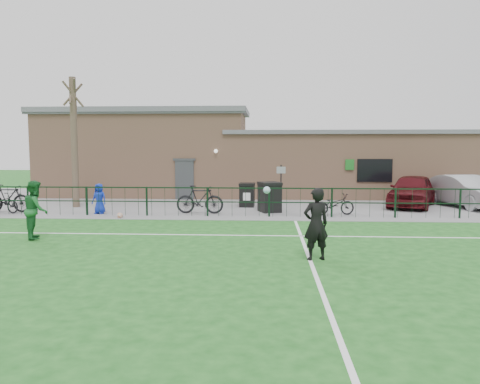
# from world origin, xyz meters

# --- Properties ---
(ground) EXTENTS (90.00, 90.00, 0.00)m
(ground) POSITION_xyz_m (0.00, 0.00, 0.00)
(ground) COLOR #175119
(ground) RESTS_ON ground
(paving_strip) EXTENTS (34.00, 13.00, 0.02)m
(paving_strip) POSITION_xyz_m (0.00, 13.50, 0.01)
(paving_strip) COLOR slate
(paving_strip) RESTS_ON ground
(pitch_line_touch) EXTENTS (28.00, 0.10, 0.01)m
(pitch_line_touch) POSITION_xyz_m (0.00, 7.80, 0.00)
(pitch_line_touch) COLOR white
(pitch_line_touch) RESTS_ON ground
(pitch_line_mid) EXTENTS (28.00, 0.10, 0.01)m
(pitch_line_mid) POSITION_xyz_m (0.00, 4.00, 0.00)
(pitch_line_mid) COLOR white
(pitch_line_mid) RESTS_ON ground
(pitch_line_perp) EXTENTS (0.10, 16.00, 0.01)m
(pitch_line_perp) POSITION_xyz_m (2.00, 0.00, 0.00)
(pitch_line_perp) COLOR white
(pitch_line_perp) RESTS_ON ground
(perimeter_fence) EXTENTS (28.00, 0.10, 1.20)m
(perimeter_fence) POSITION_xyz_m (0.00, 8.00, 0.60)
(perimeter_fence) COLOR black
(perimeter_fence) RESTS_ON ground
(bare_tree) EXTENTS (0.30, 0.30, 6.00)m
(bare_tree) POSITION_xyz_m (-8.00, 10.50, 3.00)
(bare_tree) COLOR #4A3A2D
(bare_tree) RESTS_ON ground
(wheelie_bin_left) EXTENTS (0.71, 0.80, 1.02)m
(wheelie_bin_left) POSITION_xyz_m (-0.03, 11.11, 0.53)
(wheelie_bin_left) COLOR black
(wheelie_bin_left) RESTS_ON paving_strip
(wheelie_bin_right) EXTENTS (1.06, 1.13, 1.20)m
(wheelie_bin_right) POSITION_xyz_m (1.02, 9.37, 0.62)
(wheelie_bin_right) COLOR black
(wheelie_bin_right) RESTS_ON paving_strip
(sign_post) EXTENTS (0.06, 0.06, 2.00)m
(sign_post) POSITION_xyz_m (1.54, 10.46, 1.02)
(sign_post) COLOR black
(sign_post) RESTS_ON paving_strip
(car_maroon) EXTENTS (3.50, 4.82, 1.52)m
(car_maroon) POSITION_xyz_m (7.72, 11.58, 0.78)
(car_maroon) COLOR #4C0D13
(car_maroon) RESTS_ON paving_strip
(car_silver) EXTENTS (2.78, 4.79, 1.49)m
(car_silver) POSITION_xyz_m (10.12, 11.52, 0.77)
(car_silver) COLOR #A9ACB1
(car_silver) RESTS_ON paving_strip
(bicycle_b) EXTENTS (2.01, 0.59, 1.20)m
(bicycle_b) POSITION_xyz_m (-10.22, 8.60, 0.62)
(bicycle_b) COLOR black
(bicycle_b) RESTS_ON paving_strip
(bicycle_c) EXTENTS (1.80, 1.07, 0.90)m
(bicycle_c) POSITION_xyz_m (-10.34, 8.42, 0.47)
(bicycle_c) COLOR black
(bicycle_c) RESTS_ON paving_strip
(bicycle_d) EXTENTS (2.02, 0.63, 1.20)m
(bicycle_d) POSITION_xyz_m (-1.91, 8.69, 0.62)
(bicycle_d) COLOR black
(bicycle_d) RESTS_ON paving_strip
(bicycle_e) EXTENTS (1.79, 0.98, 0.89)m
(bicycle_e) POSITION_xyz_m (3.68, 8.57, 0.47)
(bicycle_e) COLOR black
(bicycle_e) RESTS_ON paving_strip
(spectator_child) EXTENTS (0.67, 0.49, 1.27)m
(spectator_child) POSITION_xyz_m (-6.14, 8.43, 0.66)
(spectator_child) COLOR #132DB2
(spectator_child) RESTS_ON paving_strip
(goalkeeper_kick) EXTENTS (1.72, 3.18, 1.82)m
(goalkeeper_kick) POSITION_xyz_m (2.11, 0.92, 0.92)
(goalkeeper_kick) COLOR black
(goalkeeper_kick) RESTS_ON ground
(outfield_player) EXTENTS (0.97, 1.07, 1.80)m
(outfield_player) POSITION_xyz_m (-6.20, 3.16, 0.90)
(outfield_player) COLOR #1C622A
(outfield_player) RESTS_ON ground
(ball_ground) EXTENTS (0.23, 0.23, 0.23)m
(ball_ground) POSITION_xyz_m (-4.91, 7.32, 0.12)
(ball_ground) COLOR silver
(ball_ground) RESTS_ON ground
(clubhouse) EXTENTS (24.25, 5.40, 4.96)m
(clubhouse) POSITION_xyz_m (-0.88, 16.50, 2.22)
(clubhouse) COLOR tan
(clubhouse) RESTS_ON ground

